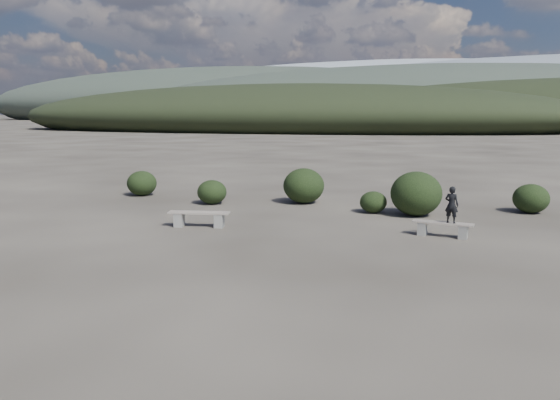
% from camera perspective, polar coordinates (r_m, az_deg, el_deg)
% --- Properties ---
extents(ground, '(1200.00, 1200.00, 0.00)m').
position_cam_1_polar(ground, '(11.59, -4.88, -8.04)').
color(ground, '#2E2A24').
rests_on(ground, ground).
extents(bench_left, '(1.88, 0.71, 0.46)m').
position_cam_1_polar(bench_left, '(16.61, -8.46, -1.84)').
color(bench_left, slate).
rests_on(bench_left, ground).
extents(bench_right, '(1.68, 0.60, 0.41)m').
position_cam_1_polar(bench_right, '(15.78, 16.62, -2.82)').
color(bench_right, slate).
rests_on(bench_right, ground).
extents(seated_person, '(0.43, 0.35, 1.02)m').
position_cam_1_polar(seated_person, '(15.63, 17.50, -0.47)').
color(seated_person, black).
rests_on(seated_person, bench_right).
extents(shrub_a, '(1.11, 1.11, 0.91)m').
position_cam_1_polar(shrub_a, '(20.67, -7.12, 0.83)').
color(shrub_a, black).
rests_on(shrub_a, ground).
extents(shrub_b, '(1.55, 1.55, 1.33)m').
position_cam_1_polar(shrub_b, '(20.69, 2.50, 1.50)').
color(shrub_b, black).
rests_on(shrub_b, ground).
extents(shrub_c, '(0.93, 0.93, 0.74)m').
position_cam_1_polar(shrub_c, '(18.99, 9.72, -0.22)').
color(shrub_c, black).
rests_on(shrub_c, ground).
extents(shrub_d, '(1.69, 1.69, 1.48)m').
position_cam_1_polar(shrub_d, '(18.72, 14.04, 0.65)').
color(shrub_d, black).
rests_on(shrub_d, ground).
extents(shrub_e, '(1.20, 1.20, 1.00)m').
position_cam_1_polar(shrub_e, '(20.56, 24.75, 0.14)').
color(shrub_e, black).
rests_on(shrub_e, ground).
extents(shrub_f, '(1.21, 1.21, 1.03)m').
position_cam_1_polar(shrub_f, '(23.32, -14.24, 1.71)').
color(shrub_f, black).
rests_on(shrub_f, ground).
extents(mountain_ridges, '(500.00, 400.00, 56.00)m').
position_cam_1_polar(mountain_ridges, '(349.66, 14.44, 10.07)').
color(mountain_ridges, black).
rests_on(mountain_ridges, ground).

